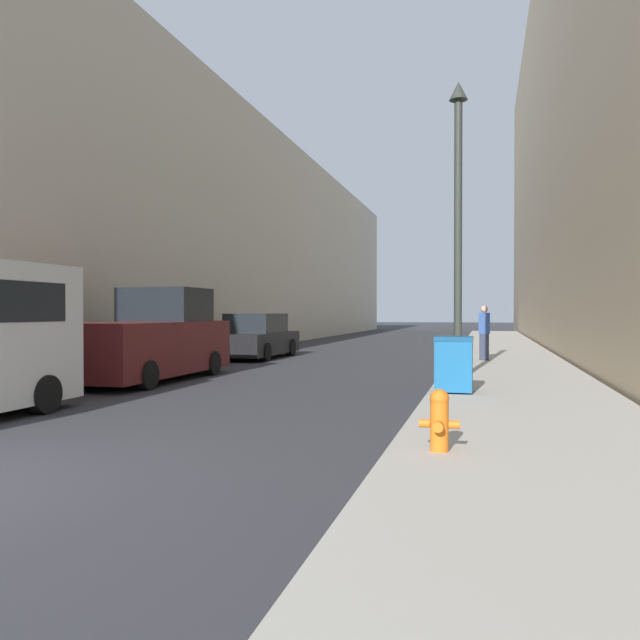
{
  "coord_description": "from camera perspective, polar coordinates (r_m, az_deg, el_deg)",
  "views": [
    {
      "loc": [
        5.16,
        -4.54,
        1.67
      ],
      "look_at": [
        -0.49,
        16.73,
        1.39
      ],
      "focal_mm": 35.0,
      "sensor_mm": 36.0,
      "label": 1
    }
  ],
  "objects": [
    {
      "name": "sidewalk_right",
      "position": [
        22.6,
        16.62,
        -3.36
      ],
      "size": [
        3.49,
        60.0,
        0.15
      ],
      "color": "#ADA89E",
      "rests_on": "ground"
    },
    {
      "name": "building_left_glass",
      "position": [
        34.85,
        -13.27,
        7.1
      ],
      "size": [
        12.0,
        60.0,
        11.11
      ],
      "color": "beige",
      "rests_on": "ground"
    },
    {
      "name": "fire_hydrant",
      "position": [
        7.03,
        10.86,
        -8.85
      ],
      "size": [
        0.44,
        0.33,
        0.68
      ],
      "color": "orange",
      "rests_on": "sidewalk_right"
    },
    {
      "name": "trash_bin",
      "position": [
        12.14,
        12.13,
        -3.92
      ],
      "size": [
        0.71,
        0.7,
        1.06
      ],
      "color": "#19609E",
      "rests_on": "sidewalk_right"
    },
    {
      "name": "lamppost",
      "position": [
        14.38,
        12.51,
        8.98
      ],
      "size": [
        0.41,
        0.41,
        6.65
      ],
      "color": "#2D332D",
      "rests_on": "sidewalk_right"
    },
    {
      "name": "pickup_truck",
      "position": [
        15.88,
        -15.27,
        -1.85
      ],
      "size": [
        2.17,
        5.31,
        2.29
      ],
      "color": "#561919",
      "rests_on": "ground"
    },
    {
      "name": "parked_sedan_near",
      "position": [
        22.8,
        -5.84,
        -1.62
      ],
      "size": [
        1.94,
        4.71,
        1.62
      ],
      "color": "black",
      "rests_on": "ground"
    },
    {
      "name": "pedestrian_on_sidewalk",
      "position": [
        20.4,
        14.78,
        -1.14
      ],
      "size": [
        0.35,
        0.23,
        1.74
      ],
      "color": "#2D3347",
      "rests_on": "sidewalk_right"
    }
  ]
}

